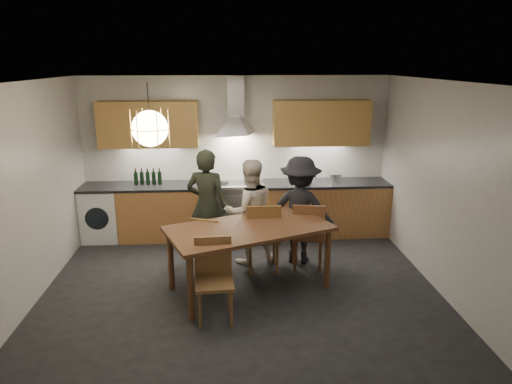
{
  "coord_description": "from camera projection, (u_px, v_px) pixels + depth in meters",
  "views": [
    {
      "loc": [
        -0.16,
        -5.21,
        2.83
      ],
      "look_at": [
        0.21,
        0.4,
        1.2
      ],
      "focal_mm": 32.0,
      "sensor_mm": 36.0,
      "label": 1
    }
  ],
  "objects": [
    {
      "name": "room_shell",
      "position": [
        240.0,
        160.0,
        5.32
      ],
      "size": [
        5.02,
        4.52,
        2.61
      ],
      "color": "silver",
      "rests_on": "ground"
    },
    {
      "name": "counter_run",
      "position": [
        239.0,
        210.0,
        7.54
      ],
      "size": [
        5.0,
        0.62,
        0.9
      ],
      "color": "tan",
      "rests_on": "ground"
    },
    {
      "name": "chair_back_mid",
      "position": [
        263.0,
        234.0,
        6.16
      ],
      "size": [
        0.46,
        0.46,
        1.0
      ],
      "rotation": [
        0.0,
        0.0,
        3.15
      ],
      "color": "brown",
      "rests_on": "ground"
    },
    {
      "name": "pendant_lamp",
      "position": [
        150.0,
        129.0,
        5.05
      ],
      "size": [
        0.43,
        0.43,
        0.7
      ],
      "color": "black",
      "rests_on": "ground"
    },
    {
      "name": "mixing_bowl",
      "position": [
        303.0,
        182.0,
        7.37
      ],
      "size": [
        0.32,
        0.32,
        0.08
      ],
      "primitive_type": "imported",
      "rotation": [
        0.0,
        0.0,
        0.02
      ],
      "color": "#A7A7AA",
      "rests_on": "counter_run"
    },
    {
      "name": "ground",
      "position": [
        241.0,
        292.0,
        5.79
      ],
      "size": [
        5.0,
        5.0,
        0.0
      ],
      "primitive_type": "plane",
      "color": "black",
      "rests_on": "ground"
    },
    {
      "name": "person_right",
      "position": [
        300.0,
        210.0,
        6.49
      ],
      "size": [
        1.13,
        0.85,
        1.55
      ],
      "primitive_type": "imported",
      "rotation": [
        0.0,
        0.0,
        2.84
      ],
      "color": "black",
      "rests_on": "ground"
    },
    {
      "name": "chair_back_left",
      "position": [
        208.0,
        243.0,
        6.06
      ],
      "size": [
        0.5,
        0.5,
        0.86
      ],
      "rotation": [
        0.0,
        0.0,
        2.77
      ],
      "color": "brown",
      "rests_on": "ground"
    },
    {
      "name": "range_stove",
      "position": [
        237.0,
        210.0,
        7.53
      ],
      "size": [
        0.9,
        0.6,
        0.92
      ],
      "color": "silver",
      "rests_on": "ground"
    },
    {
      "name": "wall_fixtures",
      "position": [
        236.0,
        123.0,
        7.25
      ],
      "size": [
        4.3,
        0.54,
        1.1
      ],
      "color": "tan",
      "rests_on": "ground"
    },
    {
      "name": "wine_bottles",
      "position": [
        148.0,
        177.0,
        7.32
      ],
      "size": [
        0.44,
        0.06,
        0.27
      ],
      "color": "black",
      "rests_on": "counter_run"
    },
    {
      "name": "chair_back_right",
      "position": [
        308.0,
        232.0,
        6.3
      ],
      "size": [
        0.51,
        0.51,
        0.96
      ],
      "rotation": [
        0.0,
        0.0,
        2.95
      ],
      "color": "brown",
      "rests_on": "ground"
    },
    {
      "name": "person_left",
      "position": [
        207.0,
        205.0,
        6.55
      ],
      "size": [
        0.69,
        0.54,
        1.65
      ],
      "primitive_type": "imported",
      "rotation": [
        0.0,
        0.0,
        2.86
      ],
      "color": "black",
      "rests_on": "ground"
    },
    {
      "name": "stock_pot",
      "position": [
        335.0,
        178.0,
        7.5
      ],
      "size": [
        0.21,
        0.21,
        0.14
      ],
      "primitive_type": "cylinder",
      "rotation": [
        0.0,
        0.0,
        -0.04
      ],
      "color": "#B8B8BB",
      "rests_on": "counter_run"
    },
    {
      "name": "person_mid",
      "position": [
        250.0,
        212.0,
        6.47
      ],
      "size": [
        0.86,
        0.74,
        1.52
      ],
      "primitive_type": "imported",
      "rotation": [
        0.0,
        0.0,
        3.39
      ],
      "color": "beige",
      "rests_on": "ground"
    },
    {
      "name": "dining_table",
      "position": [
        249.0,
        234.0,
        5.68
      ],
      "size": [
        2.22,
        1.67,
        0.84
      ],
      "rotation": [
        0.0,
        0.0,
        0.38
      ],
      "color": "brown",
      "rests_on": "ground"
    },
    {
      "name": "chair_front",
      "position": [
        214.0,
        273.0,
        5.12
      ],
      "size": [
        0.45,
        0.45,
        0.93
      ],
      "rotation": [
        0.0,
        0.0,
        0.07
      ],
      "color": "brown",
      "rests_on": "ground"
    }
  ]
}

